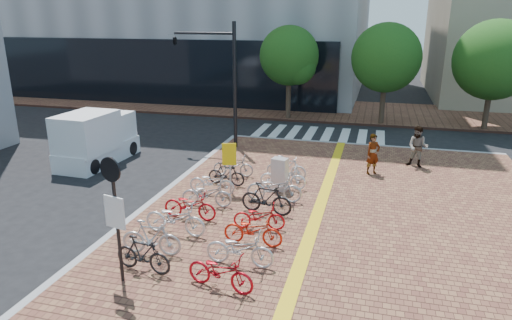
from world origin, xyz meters
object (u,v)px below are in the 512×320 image
(bike_15, at_px, (286,168))
(box_truck, at_px, (96,139))
(bike_1, at_px, (151,238))
(bike_3, at_px, (190,205))
(pedestrian_b, at_px, (418,147))
(bike_7, at_px, (233,166))
(bike_14, at_px, (283,177))
(notice_sign, at_px, (115,205))
(bike_5, at_px, (212,182))
(bike_12, at_px, (266,199))
(bike_4, at_px, (207,194))
(utility_box, at_px, (280,174))
(bike_11, at_px, (259,216))
(bike_13, at_px, (274,188))
(bike_0, at_px, (143,254))
(bike_8, at_px, (220,271))
(bike_6, at_px, (226,174))
(traffic_light_pole, at_px, (207,62))
(bike_2, at_px, (175,218))
(bike_10, at_px, (253,230))
(bike_9, at_px, (240,249))
(yellow_sign, at_px, (230,159))
(pedestrian_a, at_px, (373,154))

(bike_15, xyz_separation_m, box_truck, (-9.10, 0.42, 0.51))
(bike_1, height_order, bike_3, bike_1)
(pedestrian_b, bearing_deg, bike_7, -138.77)
(bike_14, bearing_deg, notice_sign, 157.72)
(bike_5, distance_m, bike_12, 2.72)
(bike_4, height_order, utility_box, utility_box)
(bike_11, distance_m, bike_14, 3.68)
(bike_1, relative_size, bike_15, 1.03)
(bike_13, bearing_deg, bike_0, 151.55)
(bike_8, distance_m, bike_11, 3.45)
(bike_5, height_order, bike_7, bike_5)
(bike_6, xyz_separation_m, traffic_light_pole, (-2.77, 5.47, 3.84))
(bike_11, relative_size, bike_13, 0.82)
(bike_2, xyz_separation_m, traffic_light_pole, (-2.64, 9.97, 3.77))
(notice_sign, bearing_deg, bike_2, 85.61)
(bike_15, xyz_separation_m, notice_sign, (-2.53, -8.53, 1.58))
(bike_12, relative_size, bike_14, 1.01)
(bike_3, xyz_separation_m, bike_15, (2.32, 4.57, 0.02))
(bike_7, relative_size, bike_11, 1.04)
(bike_5, distance_m, bike_15, 3.31)
(bike_13, bearing_deg, box_truck, 66.56)
(bike_10, bearing_deg, bike_1, 117.69)
(bike_0, distance_m, bike_9, 2.55)
(bike_10, relative_size, bike_12, 0.98)
(bike_2, relative_size, bike_10, 1.12)
(utility_box, bearing_deg, bike_1, -112.26)
(bike_1, xyz_separation_m, utility_box, (2.41, 5.88, 0.12))
(bike_2, height_order, bike_15, bike_2)
(bike_9, height_order, notice_sign, notice_sign)
(bike_12, bearing_deg, pedestrian_b, -30.92)
(bike_8, xyz_separation_m, yellow_sign, (-1.78, 6.21, 0.88))
(bike_9, bearing_deg, bike_3, 44.72)
(bike_3, xyz_separation_m, bike_6, (0.14, 3.34, -0.02))
(bike_2, distance_m, bike_13, 4.07)
(bike_1, height_order, bike_5, bike_1)
(box_truck, bearing_deg, bike_12, -23.30)
(bike_6, height_order, traffic_light_pole, traffic_light_pole)
(bike_3, distance_m, bike_4, 1.13)
(bike_5, height_order, notice_sign, notice_sign)
(bike_10, xyz_separation_m, bike_15, (-0.18, 5.78, 0.04))
(bike_15, distance_m, pedestrian_a, 3.82)
(bike_5, distance_m, bike_14, 2.77)
(bike_11, relative_size, bike_12, 0.90)
(bike_3, xyz_separation_m, bike_9, (2.46, -2.43, 0.01))
(bike_0, xyz_separation_m, bike_4, (0.06, 4.49, -0.02))
(bike_6, distance_m, pedestrian_b, 8.69)
(bike_8, xyz_separation_m, bike_14, (0.07, 7.13, 0.00))
(bike_15, bearing_deg, bike_11, -175.90)
(bike_11, bearing_deg, pedestrian_a, -34.33)
(bike_12, bearing_deg, bike_11, -169.36)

